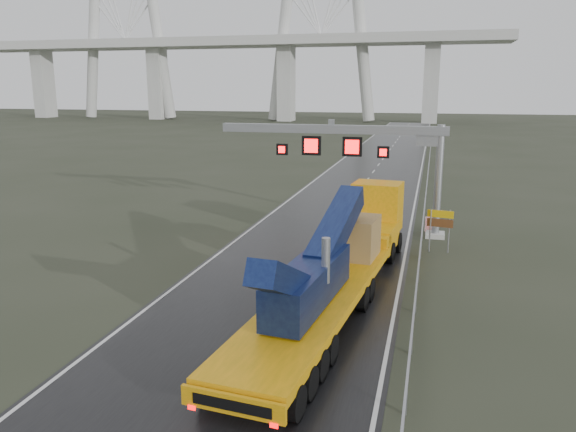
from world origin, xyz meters
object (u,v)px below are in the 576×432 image
(exit_sign_pair, at_px, (440,222))
(striped_barrier, at_px, (429,224))
(heavy_haul_truck, at_px, (345,252))
(sign_gantry, at_px, (363,148))

(exit_sign_pair, xyz_separation_m, striped_barrier, (-0.59, 4.90, -1.30))
(heavy_haul_truck, height_order, striped_barrier, heavy_haul_truck)
(heavy_haul_truck, bearing_deg, sign_gantry, 98.97)
(heavy_haul_truck, xyz_separation_m, striped_barrier, (3.78, 12.61, -1.41))
(sign_gantry, relative_size, heavy_haul_truck, 0.71)
(heavy_haul_truck, bearing_deg, striped_barrier, 79.05)
(striped_barrier, bearing_deg, sign_gantry, -168.24)
(heavy_haul_truck, distance_m, striped_barrier, 13.24)
(striped_barrier, bearing_deg, exit_sign_pair, -90.05)
(sign_gantry, relative_size, striped_barrier, 15.36)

